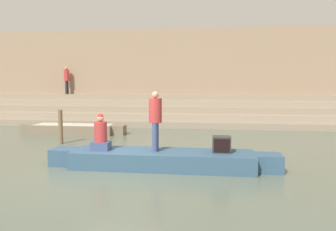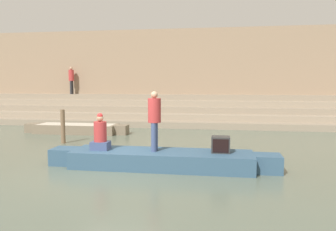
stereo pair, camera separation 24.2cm
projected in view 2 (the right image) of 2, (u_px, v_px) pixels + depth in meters
The scene contains 10 objects.
ground_plane at pixel (116, 170), 9.09m from camera, with size 120.00×120.00×0.00m, color #566051.
ghat_steps at pixel (172, 113), 19.73m from camera, with size 36.00×3.93×1.68m.
back_wall at pixel (177, 76), 21.50m from camera, with size 34.20×1.28×5.84m.
rowboat_main at pixel (161, 159), 9.28m from camera, with size 6.55×1.38×0.48m.
person_standing at pixel (154, 117), 9.22m from camera, with size 0.37×0.37×1.69m.
person_rowing at pixel (100, 135), 9.45m from camera, with size 0.51×0.40×1.06m.
tv_set at pixel (221, 144), 9.08m from camera, with size 0.51×0.43×0.45m.
moored_boat_shore at pixel (76, 128), 15.73m from camera, with size 5.07×1.18×0.43m.
mooring_post at pixel (63, 126), 13.05m from camera, with size 0.17×0.17×1.35m, color brown.
person_on_steps at pixel (71, 78), 21.63m from camera, with size 0.34×0.34×1.80m.
Camera 2 is at (2.81, -8.56, 2.40)m, focal length 35.00 mm.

